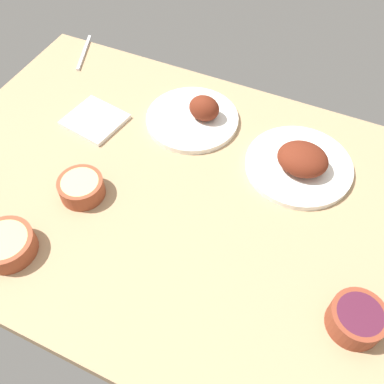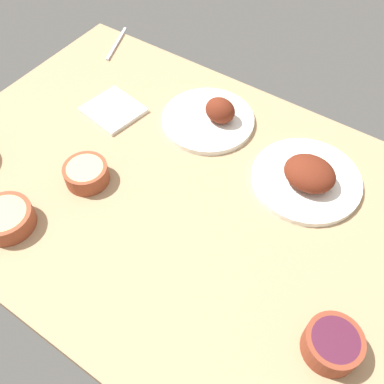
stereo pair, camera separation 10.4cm
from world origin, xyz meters
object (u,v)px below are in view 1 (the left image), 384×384
Objects in this scene: bowl_pasta at (7,244)px; fork_loose at (84,53)px; bowl_onions at (357,319)px; folded_napkin at (95,120)px; plate_far_side at (300,163)px; plate_near_viewer at (195,116)px; bowl_potatoes at (81,187)px.

bowl_pasta is 0.68× the size of fork_loose.
bowl_onions reaches higher than folded_napkin.
bowl_pasta is at bearing -83.11° from folded_napkin.
plate_far_side is 72.40cm from bowl_pasta.
plate_near_viewer reaches higher than fork_loose.
bowl_potatoes is 67.60cm from bowl_onions.
folded_napkin is (-11.25, 23.02, -2.05)cm from bowl_potatoes.
fork_loose is (-78.03, 18.93, -2.15)cm from plate_far_side.
plate_far_side is 41.07cm from bowl_onions.
folded_napkin is at bearing -173.15° from plate_far_side.
fork_loose is (-46.43, 13.77, -1.54)cm from plate_near_viewer.
bowl_onions is at bearing -4.42° from bowl_potatoes.
bowl_onions reaches higher than bowl_potatoes.
plate_far_side is 1.50× the size of fork_loose.
plate_near_viewer is at bearing 142.69° from bowl_onions.
plate_near_viewer is at bearing 67.49° from bowl_potatoes.
bowl_pasta reaches higher than folded_napkin.
plate_far_side is at bearing 43.92° from bowl_pasta.
plate_near_viewer is 59.08cm from bowl_pasta.
bowl_pasta is at bearing -106.50° from bowl_potatoes.
bowl_potatoes is at bearing 73.50° from bowl_pasta.
fork_loose is (-99.29, 54.06, -2.70)cm from bowl_onions.
plate_far_side is 54.98cm from bowl_potatoes.
folded_napkin is at bearing 160.26° from bowl_onions.
bowl_onions is at bearing -58.81° from plate_far_side.
fork_loose is at bearing 110.52° from bowl_pasta.
bowl_pasta is at bearing -168.38° from bowl_onions.
plate_near_viewer is at bearing 69.64° from bowl_pasta.
fork_loose is at bearing 151.43° from bowl_onions.
plate_far_side is at bearing 55.32° from fork_loose.
bowl_potatoes is at bearing 12.10° from fork_loose.
bowl_onions reaches higher than bowl_pasta.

